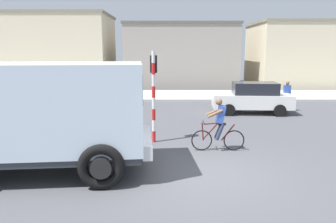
# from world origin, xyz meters

# --- Properties ---
(ground_plane) EXTENTS (120.00, 120.00, 0.00)m
(ground_plane) POSITION_xyz_m (0.00, 0.00, 0.00)
(ground_plane) COLOR #4C4C51
(sidewalk_far) EXTENTS (80.00, 5.00, 0.16)m
(sidewalk_far) POSITION_xyz_m (0.00, 14.71, 0.08)
(sidewalk_far) COLOR #ADADA8
(sidewalk_far) RESTS_ON ground
(truck_foreground) EXTENTS (5.63, 3.20, 2.90)m
(truck_foreground) POSITION_xyz_m (-4.23, 0.07, 1.67)
(truck_foreground) COLOR silver
(truck_foreground) RESTS_ON ground
(cyclist) EXTENTS (1.73, 0.50, 1.72)m
(cyclist) POSITION_xyz_m (0.65, 1.99, 0.86)
(cyclist) COLOR black
(cyclist) RESTS_ON ground
(traffic_light_pole) EXTENTS (0.24, 0.43, 3.20)m
(traffic_light_pole) POSITION_xyz_m (-1.48, 3.08, 2.07)
(traffic_light_pole) COLOR red
(traffic_light_pole) RESTS_ON ground
(car_red_near) EXTENTS (4.10, 2.07, 1.60)m
(car_red_near) POSITION_xyz_m (3.39, 8.49, 0.82)
(car_red_near) COLOR white
(car_red_near) RESTS_ON ground
(pedestrian_near_kerb) EXTENTS (0.34, 0.22, 1.62)m
(pedestrian_near_kerb) POSITION_xyz_m (5.36, 9.02, 0.85)
(pedestrian_near_kerb) COLOR #2D334C
(pedestrian_near_kerb) RESTS_ON ground
(building_corner_left) EXTENTS (11.04, 6.79, 6.35)m
(building_corner_left) POSITION_xyz_m (-11.58, 21.37, 3.18)
(building_corner_left) COLOR beige
(building_corner_left) RESTS_ON ground
(building_mid_block) EXTENTS (9.79, 7.53, 5.55)m
(building_mid_block) POSITION_xyz_m (0.15, 22.32, 2.78)
(building_mid_block) COLOR #9E9389
(building_mid_block) RESTS_ON ground
(building_corner_right) EXTENTS (9.67, 7.27, 5.66)m
(building_corner_right) POSITION_xyz_m (11.47, 21.49, 2.83)
(building_corner_right) COLOR beige
(building_corner_right) RESTS_ON ground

